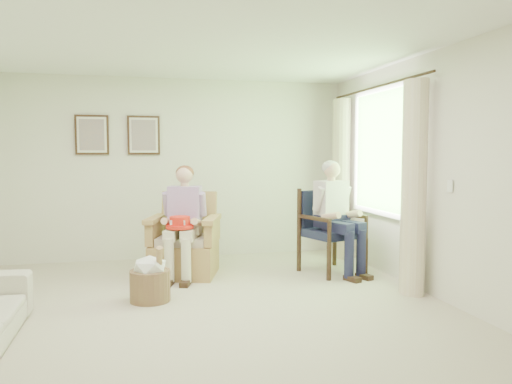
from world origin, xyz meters
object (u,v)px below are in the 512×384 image
(wood_armchair, at_px, (330,227))
(red_hat, at_px, (180,223))
(hatbox, at_px, (150,278))
(person_wicker, at_px, (185,214))
(wicker_armchair, at_px, (184,249))
(person_dark, at_px, (335,208))

(wood_armchair, xyz_separation_m, red_hat, (-1.93, -0.10, 0.13))
(red_hat, distance_m, hatbox, 0.94)
(person_wicker, height_order, hatbox, person_wicker)
(person_wicker, bearing_deg, hatbox, -98.49)
(red_hat, xyz_separation_m, hatbox, (-0.37, -0.73, -0.46))
(wicker_armchair, xyz_separation_m, red_hat, (-0.08, -0.33, 0.37))
(wood_armchair, height_order, red_hat, wood_armchair)
(red_hat, height_order, hatbox, red_hat)
(person_dark, xyz_separation_m, red_hat, (-1.93, 0.07, -0.14))
(red_hat, relative_size, hatbox, 0.54)
(red_hat, bearing_deg, person_wicker, 68.32)
(person_wicker, xyz_separation_m, red_hat, (-0.08, -0.19, -0.09))
(wicker_armchair, relative_size, person_dark, 0.73)
(wood_armchair, relative_size, hatbox, 1.71)
(hatbox, bearing_deg, person_dark, 15.99)
(person_dark, distance_m, red_hat, 1.94)
(person_dark, height_order, hatbox, person_dark)
(wicker_armchair, bearing_deg, red_hat, -85.85)
(wicker_armchair, relative_size, hatbox, 1.69)
(wood_armchair, height_order, hatbox, wood_armchair)
(person_wicker, bearing_deg, wood_armchair, 14.32)
(wood_armchair, distance_m, hatbox, 2.47)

